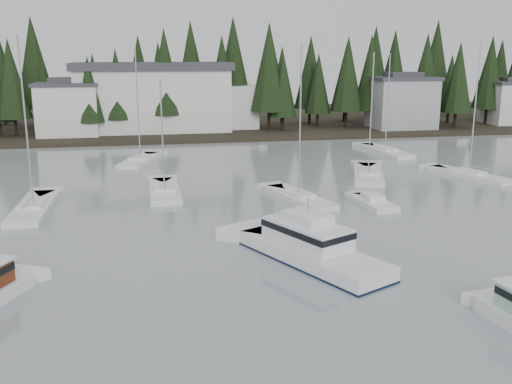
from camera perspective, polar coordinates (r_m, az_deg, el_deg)
far_shore_land at (r=110.47m, az=-7.53°, el=6.95°), size 240.00×54.00×1.00m
conifer_treeline at (r=99.58m, az=-7.17°, el=6.22°), size 200.00×22.00×20.00m
house_west at (r=92.74m, az=-18.25°, el=7.98°), size 9.54×7.42×8.75m
house_east_a at (r=100.06m, az=14.35°, el=8.76°), size 10.60×8.48×9.25m
house_east_b at (r=112.73m, az=24.22°, el=8.26°), size 9.54×7.42×8.25m
harbor_inn at (r=95.21m, az=-8.93°, el=9.31°), size 29.50×11.50×10.90m
cabin_cruiser_center at (r=36.62m, az=5.48°, el=-5.82°), size 8.11×11.60×4.82m
sailboat_0 at (r=70.66m, az=-11.47°, el=3.01°), size 5.54×9.51×14.02m
sailboat_2 at (r=51.64m, az=-21.32°, el=-1.63°), size 2.82×10.61×14.94m
sailboat_4 at (r=77.64m, az=12.77°, el=3.90°), size 3.82×10.99×13.39m
sailboat_6 at (r=62.38m, az=11.15°, el=1.59°), size 6.40×11.21×13.52m
sailboat_7 at (r=54.57m, az=-9.13°, el=-0.07°), size 2.90×9.62×11.21m
sailboat_9 at (r=51.57m, az=4.29°, el=-0.71°), size 5.02×9.64×14.28m
sailboat_11 at (r=65.00m, az=20.51°, el=1.49°), size 5.68×9.85×14.75m
runabout_1 at (r=50.62m, az=11.57°, el=-1.18°), size 2.82×5.85×1.42m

